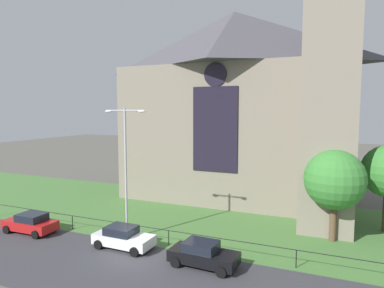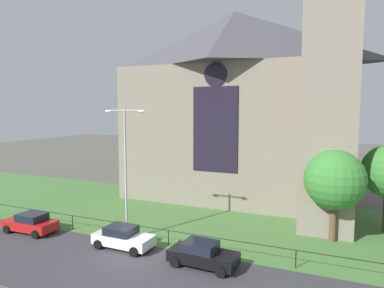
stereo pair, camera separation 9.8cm
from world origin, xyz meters
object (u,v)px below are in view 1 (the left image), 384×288
Objects in this scene: streetlamp_near at (126,158)px; tree_right_near at (335,180)px; parked_car_black at (203,254)px; parked_car_red at (31,223)px; church_building at (239,103)px; parked_car_white at (123,237)px.

tree_right_near is at bearing 21.86° from streetlamp_near.
tree_right_near is 11.06m from parked_car_black.
streetlamp_near is at bearing -168.17° from parked_car_red.
church_building reaches higher than tree_right_near.
tree_right_near is at bearing 48.39° from parked_car_black.
parked_car_black is at bearing -81.41° from church_building.
streetlamp_near is 5.51m from parked_car_white.
church_building is 22.81m from parked_car_red.
streetlamp_near is at bearing 166.67° from parked_car_black.
streetlamp_near reaches higher than parked_car_black.
tree_right_near reaches higher than parked_car_white.
parked_car_black is (6.75, -1.89, -5.27)m from streetlamp_near.
parked_car_red is 1.00× the size of parked_car_white.
tree_right_near is 23.19m from parked_car_red.
parked_car_white is (0.67, -1.46, -5.27)m from streetlamp_near.
streetlamp_near is (-4.17, -15.23, -4.25)m from church_building.
church_building is at bearing 79.46° from parked_car_white.
church_building is at bearing -125.94° from parked_car_red.
parked_car_red is 8.38m from parked_car_white.
parked_car_red is at bearing -167.18° from streetlamp_near.
parked_car_red is at bearing -178.24° from parked_car_black.
parked_car_red is at bearing -124.96° from church_building.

